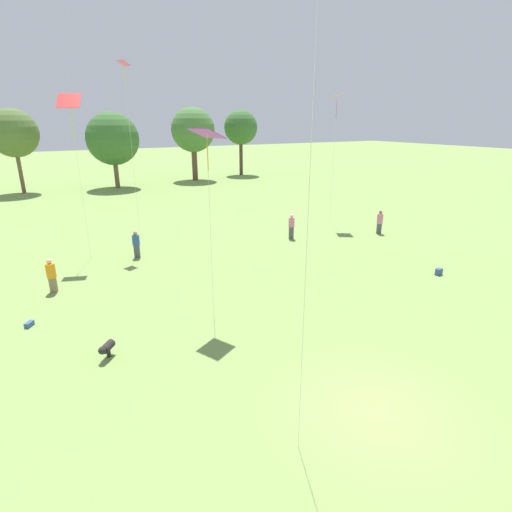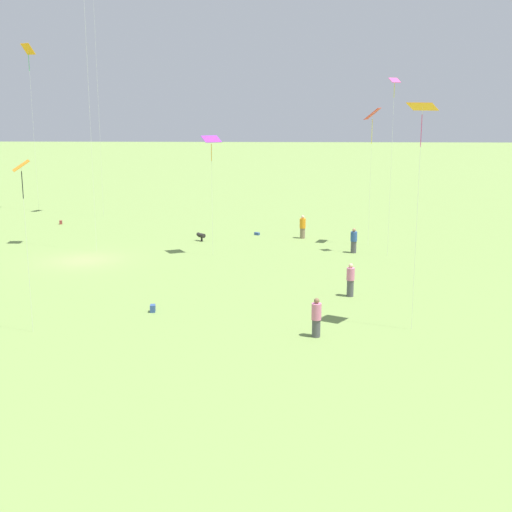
{
  "view_description": "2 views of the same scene",
  "coord_description": "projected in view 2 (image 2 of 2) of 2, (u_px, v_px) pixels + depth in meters",
  "views": [
    {
      "loc": [
        -7.87,
        -6.54,
        8.13
      ],
      "look_at": [
        0.99,
        9.14,
        1.99
      ],
      "focal_mm": 28.0,
      "sensor_mm": 36.0,
      "label": 1
    },
    {
      "loc": [
        44.4,
        12.51,
        10.37
      ],
      "look_at": [
        5.97,
        11.33,
        1.69
      ],
      "focal_mm": 50.0,
      "sensor_mm": 36.0,
      "label": 2
    }
  ],
  "objects": [
    {
      "name": "dog_0",
      "position": [
        201.0,
        235.0,
        51.91
      ],
      "size": [
        0.65,
        0.7,
        0.61
      ],
      "rotation": [
        0.0,
        0.0,
        2.44
      ],
      "color": "black",
      "rests_on": "ground_plane"
    },
    {
      "name": "person_3",
      "position": [
        303.0,
        227.0,
        52.8
      ],
      "size": [
        0.57,
        0.57,
        1.73
      ],
      "rotation": [
        0.0,
        0.0,
        5.92
      ],
      "color": "#847056",
      "rests_on": "ground_plane"
    },
    {
      "name": "kite_7",
      "position": [
        211.0,
        142.0,
        45.7
      ],
      "size": [
        1.41,
        1.43,
        7.85
      ],
      "rotation": [
        0.0,
        0.0,
        1.21
      ],
      "color": "purple",
      "rests_on": "ground_plane"
    },
    {
      "name": "picnic_bag_0",
      "position": [
        61.0,
        222.0,
        58.75
      ],
      "size": [
        0.31,
        0.27,
        0.31
      ],
      "rotation": [
        0.0,
        0.0,
        0.24
      ],
      "color": "#933833",
      "rests_on": "ground_plane"
    },
    {
      "name": "kite_2",
      "position": [
        28.0,
        54.0,
        62.71
      ],
      "size": [
        1.26,
        1.38,
        14.85
      ],
      "rotation": [
        0.0,
        0.0,
        3.32
      ],
      "color": "orange",
      "rests_on": "ground_plane"
    },
    {
      "name": "kite_6",
      "position": [
        22.0,
        172.0,
        30.42
      ],
      "size": [
        1.02,
        0.96,
        7.68
      ],
      "rotation": [
        0.0,
        0.0,
        5.94
      ],
      "color": "orange",
      "rests_on": "ground_plane"
    },
    {
      "name": "kite_4",
      "position": [
        394.0,
        94.0,
        44.94
      ],
      "size": [
        0.74,
        0.78,
        11.47
      ],
      "rotation": [
        0.0,
        0.0,
        1.16
      ],
      "color": "#E54C99",
      "rests_on": "ground_plane"
    },
    {
      "name": "picnic_bag_1",
      "position": [
        153.0,
        308.0,
        34.9
      ],
      "size": [
        0.39,
        0.28,
        0.36
      ],
      "rotation": [
        0.0,
        0.0,
        0.08
      ],
      "color": "#33518C",
      "rests_on": "ground_plane"
    },
    {
      "name": "ground_plane",
      "position": [
        84.0,
        260.0,
        45.95
      ],
      "size": [
        240.0,
        240.0,
        0.0
      ],
      "primitive_type": "plane",
      "color": "#7A994C"
    },
    {
      "name": "person_4",
      "position": [
        354.0,
        241.0,
        47.9
      ],
      "size": [
        0.5,
        0.5,
        1.68
      ],
      "rotation": [
        0.0,
        0.0,
        3.3
      ],
      "color": "#4C4C51",
      "rests_on": "ground_plane"
    },
    {
      "name": "kite_0",
      "position": [
        372.0,
        117.0,
        48.56
      ],
      "size": [
        1.48,
        1.31,
        9.56
      ],
      "rotation": [
        0.0,
        0.0,
        5.16
      ],
      "color": "red",
      "rests_on": "ground_plane"
    },
    {
      "name": "person_0",
      "position": [
        316.0,
        318.0,
        31.16
      ],
      "size": [
        0.62,
        0.62,
        1.77
      ],
      "rotation": [
        0.0,
        0.0,
        2.4
      ],
      "color": "#4C4C51",
      "rests_on": "ground_plane"
    },
    {
      "name": "picnic_bag_2",
      "position": [
        257.0,
        234.0,
        54.2
      ],
      "size": [
        0.4,
        0.45,
        0.2
      ],
      "rotation": [
        0.0,
        0.0,
        0.94
      ],
      "color": "#33518C",
      "rests_on": "ground_plane"
    },
    {
      "name": "person_2",
      "position": [
        350.0,
        280.0,
        37.47
      ],
      "size": [
        0.56,
        0.56,
        1.79
      ],
      "rotation": [
        0.0,
        0.0,
        2.01
      ],
      "color": "#4C4C51",
      "rests_on": "ground_plane"
    },
    {
      "name": "kite_5",
      "position": [
        422.0,
        113.0,
        30.21
      ],
      "size": [
        1.47,
        1.49,
        10.09
      ],
      "rotation": [
        0.0,
        0.0,
        3.44
      ],
      "color": "orange",
      "rests_on": "ground_plane"
    }
  ]
}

